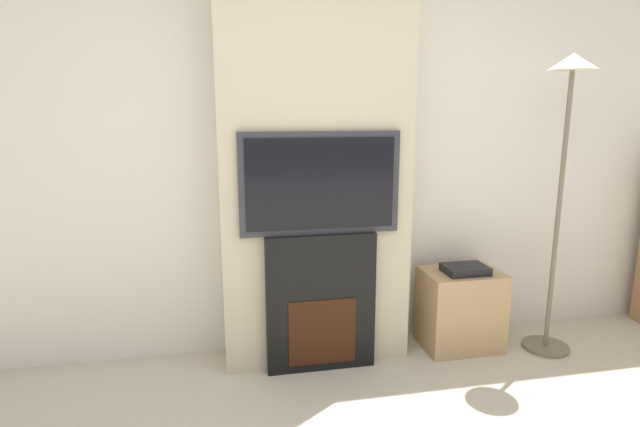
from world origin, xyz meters
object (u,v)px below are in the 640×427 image
object	(u,v)px
media_stand	(460,308)
floor_lamp	(566,139)
television	(320,183)
fireplace	(320,302)

from	to	relation	value
media_stand	floor_lamp	bearing A→B (deg)	-15.22
television	media_stand	size ratio (longest dim) A/B	1.63
television	floor_lamp	xyz separation A→B (m)	(1.52, -0.07, 0.24)
fireplace	floor_lamp	distance (m)	1.80
fireplace	television	distance (m)	0.73
floor_lamp	media_stand	world-z (taller)	floor_lamp
fireplace	media_stand	xyz separation A→B (m)	(0.97, 0.08, -0.15)
fireplace	media_stand	distance (m)	0.98
fireplace	media_stand	world-z (taller)	fireplace
floor_lamp	television	bearing A→B (deg)	177.26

